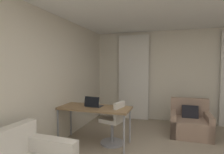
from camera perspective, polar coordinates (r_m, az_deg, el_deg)
The scene contains 7 objects.
wall_window at distance 5.59m, azimuth 20.91°, elevation 0.22°, with size 5.12×0.06×2.60m.
wall_left at distance 3.38m, azimuth -23.32°, elevation -1.83°, with size 0.06×6.12×2.60m.
curtain_left_panel at distance 5.55m, azimuth 6.66°, elevation -0.11°, with size 0.90×0.06×2.50m.
armchair at distance 4.76m, azimuth 23.00°, elevation -13.07°, with size 0.87×0.83×0.80m.
desk at distance 3.84m, azimuth -5.54°, elevation -10.10°, with size 1.48×0.61×0.76m.
desk_chair at distance 3.86m, azimuth 0.56°, elevation -14.68°, with size 0.49×0.49×0.88m.
laptop at distance 3.83m, azimuth -5.77°, elevation -8.48°, with size 0.34×0.27×0.22m.
Camera 1 is at (-0.32, -2.54, 1.60)m, focal length 29.56 mm.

